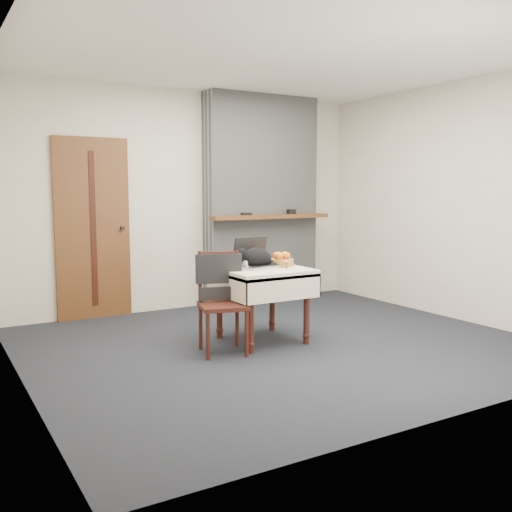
% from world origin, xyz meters
% --- Properties ---
extents(ground, '(4.50, 4.50, 0.00)m').
position_xyz_m(ground, '(0.00, 0.00, 0.00)').
color(ground, black).
rests_on(ground, ground).
extents(room_shell, '(4.52, 4.01, 2.61)m').
position_xyz_m(room_shell, '(0.00, 0.46, 1.76)').
color(room_shell, beige).
rests_on(room_shell, ground).
extents(door, '(0.82, 0.10, 2.00)m').
position_xyz_m(door, '(-1.20, 1.97, 1.00)').
color(door, brown).
rests_on(door, ground).
extents(chimney, '(1.62, 0.48, 2.60)m').
position_xyz_m(chimney, '(0.90, 1.85, 1.30)').
color(chimney, gray).
rests_on(chimney, ground).
extents(side_table, '(0.78, 0.78, 0.70)m').
position_xyz_m(side_table, '(-0.10, 0.17, 0.59)').
color(side_table, '#3B1710').
rests_on(side_table, ground).
extents(laptop, '(0.43, 0.38, 0.29)m').
position_xyz_m(laptop, '(-0.12, 0.25, 0.77)').
color(laptop, '#B7B7BC').
rests_on(laptop, side_table).
extents(cat, '(0.46, 0.21, 0.22)m').
position_xyz_m(cat, '(-0.13, 0.22, 0.79)').
color(cat, black).
rests_on(cat, side_table).
extents(cream_jar, '(0.06, 0.06, 0.07)m').
position_xyz_m(cream_jar, '(-0.41, 0.13, 0.73)').
color(cream_jar, silver).
rests_on(cream_jar, side_table).
extents(pill_bottle, '(0.04, 0.04, 0.08)m').
position_xyz_m(pill_bottle, '(0.08, 0.04, 0.74)').
color(pill_bottle, '#9F4213').
rests_on(pill_bottle, side_table).
extents(fruit_basket, '(0.23, 0.23, 0.13)m').
position_xyz_m(fruit_basket, '(0.15, 0.22, 0.75)').
color(fruit_basket, '#AB8D45').
rests_on(fruit_basket, side_table).
extents(desk_clutter, '(0.13, 0.02, 0.01)m').
position_xyz_m(desk_clutter, '(0.09, 0.16, 0.70)').
color(desk_clutter, black).
rests_on(desk_clutter, side_table).
extents(chair, '(0.49, 0.48, 0.89)m').
position_xyz_m(chair, '(-0.58, 0.09, 0.57)').
color(chair, '#3B1710').
rests_on(chair, ground).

